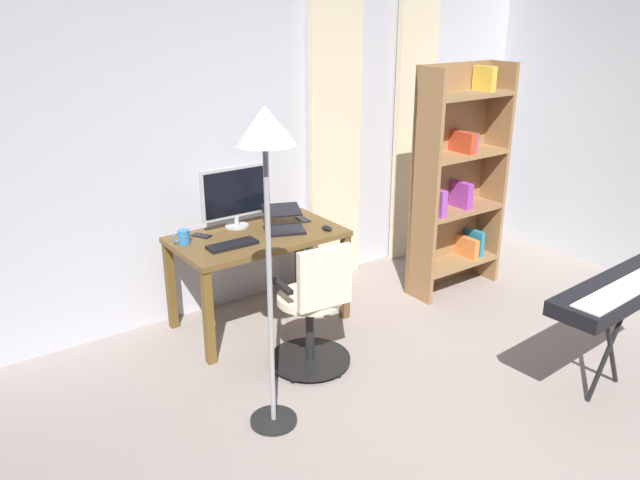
{
  "coord_description": "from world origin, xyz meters",
  "views": [
    {
      "loc": [
        2.62,
        1.67,
        2.34
      ],
      "look_at": [
        0.29,
        -1.59,
        0.84
      ],
      "focal_mm": 35.37,
      "sensor_mm": 36.0,
      "label": 1
    }
  ],
  "objects_px": {
    "cell_phone_face_up": "(202,236)",
    "mug_coffee": "(183,237)",
    "computer_monitor": "(235,194)",
    "laptop": "(283,223)",
    "cell_phone_by_monitor": "(303,219)",
    "computer_keyboard": "(232,245)",
    "bookshelf": "(455,181)",
    "office_chair": "(314,311)",
    "piano_keyboard": "(620,292)",
    "floor_lamp": "(266,164)",
    "computer_mouse": "(327,228)",
    "desk": "(258,247)"
  },
  "relations": [
    {
      "from": "cell_phone_by_monitor",
      "to": "piano_keyboard",
      "type": "height_order",
      "value": "piano_keyboard"
    },
    {
      "from": "cell_phone_by_monitor",
      "to": "cell_phone_face_up",
      "type": "height_order",
      "value": "same"
    },
    {
      "from": "piano_keyboard",
      "to": "computer_monitor",
      "type": "bearing_deg",
      "value": -63.58
    },
    {
      "from": "cell_phone_by_monitor",
      "to": "floor_lamp",
      "type": "relative_size",
      "value": 0.08
    },
    {
      "from": "cell_phone_by_monitor",
      "to": "computer_mouse",
      "type": "bearing_deg",
      "value": 98.34
    },
    {
      "from": "office_chair",
      "to": "laptop",
      "type": "height_order",
      "value": "office_chair"
    },
    {
      "from": "cell_phone_face_up",
      "to": "office_chair",
      "type": "bearing_deg",
      "value": 79.76
    },
    {
      "from": "computer_monitor",
      "to": "cell_phone_by_monitor",
      "type": "bearing_deg",
      "value": 161.25
    },
    {
      "from": "computer_keyboard",
      "to": "laptop",
      "type": "xyz_separation_m",
      "value": [
        -0.49,
        -0.09,
        0.04
      ]
    },
    {
      "from": "computer_keyboard",
      "to": "laptop",
      "type": "bearing_deg",
      "value": -169.2
    },
    {
      "from": "laptop",
      "to": "computer_mouse",
      "type": "height_order",
      "value": "laptop"
    },
    {
      "from": "cell_phone_face_up",
      "to": "floor_lamp",
      "type": "distance_m",
      "value": 1.6
    },
    {
      "from": "laptop",
      "to": "bookshelf",
      "type": "xyz_separation_m",
      "value": [
        -1.49,
        0.34,
        0.17
      ]
    },
    {
      "from": "cell_phone_by_monitor",
      "to": "bookshelf",
      "type": "xyz_separation_m",
      "value": [
        -1.25,
        0.44,
        0.22
      ]
    },
    {
      "from": "computer_keyboard",
      "to": "computer_mouse",
      "type": "height_order",
      "value": "computer_mouse"
    },
    {
      "from": "mug_coffee",
      "to": "cell_phone_by_monitor",
      "type": "bearing_deg",
      "value": 176.66
    },
    {
      "from": "desk",
      "to": "piano_keyboard",
      "type": "xyz_separation_m",
      "value": [
        -1.31,
        2.1,
        0.07
      ]
    },
    {
      "from": "laptop",
      "to": "floor_lamp",
      "type": "distance_m",
      "value": 1.58
    },
    {
      "from": "computer_mouse",
      "to": "computer_monitor",
      "type": "bearing_deg",
      "value": -42.69
    },
    {
      "from": "computer_keyboard",
      "to": "cell_phone_face_up",
      "type": "height_order",
      "value": "computer_keyboard"
    },
    {
      "from": "desk",
      "to": "computer_keyboard",
      "type": "bearing_deg",
      "value": 23.36
    },
    {
      "from": "computer_monitor",
      "to": "cell_phone_by_monitor",
      "type": "height_order",
      "value": "computer_monitor"
    },
    {
      "from": "cell_phone_face_up",
      "to": "floor_lamp",
      "type": "bearing_deg",
      "value": 52.49
    },
    {
      "from": "bookshelf",
      "to": "desk",
      "type": "bearing_deg",
      "value": -12.01
    },
    {
      "from": "desk",
      "to": "floor_lamp",
      "type": "height_order",
      "value": "floor_lamp"
    },
    {
      "from": "cell_phone_by_monitor",
      "to": "mug_coffee",
      "type": "relative_size",
      "value": 1.1
    },
    {
      "from": "mug_coffee",
      "to": "desk",
      "type": "bearing_deg",
      "value": 166.22
    },
    {
      "from": "office_chair",
      "to": "computer_mouse",
      "type": "xyz_separation_m",
      "value": [
        -0.51,
        -0.56,
        0.32
      ]
    },
    {
      "from": "floor_lamp",
      "to": "bookshelf",
      "type": "bearing_deg",
      "value": -161.19
    },
    {
      "from": "bookshelf",
      "to": "cell_phone_face_up",
      "type": "bearing_deg",
      "value": -15.2
    },
    {
      "from": "office_chair",
      "to": "computer_monitor",
      "type": "height_order",
      "value": "computer_monitor"
    },
    {
      "from": "desk",
      "to": "cell_phone_face_up",
      "type": "relative_size",
      "value": 8.68
    },
    {
      "from": "bookshelf",
      "to": "computer_mouse",
      "type": "bearing_deg",
      "value": -6.11
    },
    {
      "from": "computer_monitor",
      "to": "mug_coffee",
      "type": "xyz_separation_m",
      "value": [
        0.49,
        0.11,
        -0.21
      ]
    },
    {
      "from": "desk",
      "to": "piano_keyboard",
      "type": "height_order",
      "value": "piano_keyboard"
    },
    {
      "from": "office_chair",
      "to": "piano_keyboard",
      "type": "height_order",
      "value": "office_chair"
    },
    {
      "from": "office_chair",
      "to": "laptop",
      "type": "distance_m",
      "value": 0.88
    },
    {
      "from": "computer_monitor",
      "to": "laptop",
      "type": "distance_m",
      "value": 0.42
    },
    {
      "from": "computer_keyboard",
      "to": "piano_keyboard",
      "type": "relative_size",
      "value": 0.31
    },
    {
      "from": "laptop",
      "to": "cell_phone_by_monitor",
      "type": "bearing_deg",
      "value": -136.96
    },
    {
      "from": "computer_mouse",
      "to": "cell_phone_by_monitor",
      "type": "xyz_separation_m",
      "value": [
        0.01,
        -0.3,
        -0.01
      ]
    },
    {
      "from": "computer_mouse",
      "to": "cell_phone_by_monitor",
      "type": "relative_size",
      "value": 0.69
    },
    {
      "from": "computer_mouse",
      "to": "bookshelf",
      "type": "xyz_separation_m",
      "value": [
        -1.23,
        0.13,
        0.2
      ]
    },
    {
      "from": "desk",
      "to": "computer_monitor",
      "type": "height_order",
      "value": "computer_monitor"
    },
    {
      "from": "computer_monitor",
      "to": "piano_keyboard",
      "type": "xyz_separation_m",
      "value": [
        -1.35,
        2.34,
        -0.29
      ]
    },
    {
      "from": "desk",
      "to": "laptop",
      "type": "relative_size",
      "value": 2.93
    },
    {
      "from": "floor_lamp",
      "to": "computer_monitor",
      "type": "bearing_deg",
      "value": -111.32
    },
    {
      "from": "desk",
      "to": "computer_monitor",
      "type": "bearing_deg",
      "value": -80.36
    },
    {
      "from": "computer_keyboard",
      "to": "cell_phone_by_monitor",
      "type": "relative_size",
      "value": 2.52
    },
    {
      "from": "cell_phone_face_up",
      "to": "mug_coffee",
      "type": "height_order",
      "value": "mug_coffee"
    }
  ]
}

